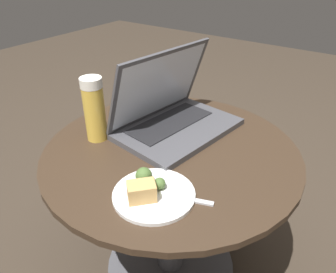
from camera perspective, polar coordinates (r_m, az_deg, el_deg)
name	(u,v)px	position (r m, az deg, el deg)	size (l,w,h in m)	color
ground_plane	(170,264)	(1.25, 0.43, -21.35)	(6.00, 6.00, 0.00)	#382D23
table	(171,190)	(1.00, 0.50, -9.38)	(0.71, 0.71, 0.49)	#515156
laptop	(172,114)	(0.99, 0.67, 3.92)	(0.39, 0.29, 0.24)	#47474C
beer_glass	(94,109)	(0.94, -12.72, 4.66)	(0.06, 0.06, 0.19)	gold
snack_plate	(150,191)	(0.75, -3.08, -9.47)	(0.19, 0.19, 0.05)	white
fork	(168,195)	(0.75, 0.02, -10.23)	(0.08, 0.17, 0.01)	silver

